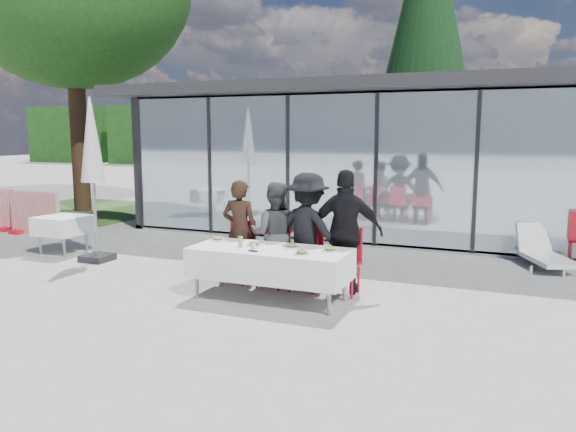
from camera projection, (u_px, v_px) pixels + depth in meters
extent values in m
plane|color=#9C9994|center=(242.00, 293.00, 8.38)|extent=(90.00, 90.00, 0.00)
cube|color=gray|center=(446.00, 220.00, 14.92)|extent=(14.00, 8.00, 0.10)
cube|color=black|center=(463.00, 156.00, 18.25)|extent=(14.00, 0.20, 3.20)
cube|color=black|center=(218.00, 158.00, 17.31)|extent=(0.20, 8.00, 3.20)
cube|color=silver|center=(425.00, 172.00, 11.06)|extent=(13.60, 0.06, 3.10)
cube|color=#2D2D30|center=(450.00, 94.00, 14.07)|extent=(14.80, 8.80, 0.24)
cube|color=#262628|center=(141.00, 164.00, 13.64)|extent=(0.08, 0.10, 3.10)
cube|color=#262628|center=(210.00, 166.00, 12.91)|extent=(0.08, 0.10, 3.10)
cube|color=#262628|center=(288.00, 168.00, 12.17)|extent=(0.08, 0.10, 3.10)
cube|color=#262628|center=(376.00, 170.00, 11.43)|extent=(0.08, 0.10, 3.10)
cube|color=#262628|center=(476.00, 173.00, 10.70)|extent=(0.08, 0.10, 3.10)
cube|color=red|center=(340.00, 208.00, 14.44)|extent=(0.45, 0.45, 0.90)
cube|color=red|center=(402.00, 208.00, 14.33)|extent=(0.45, 0.45, 0.90)
cube|color=red|center=(506.00, 216.00, 12.92)|extent=(0.45, 0.45, 0.90)
cube|color=#143811|center=(68.00, 135.00, 45.00)|extent=(6.50, 2.00, 4.40)
cube|color=#143811|center=(151.00, 135.00, 41.97)|extent=(6.50, 2.00, 4.40)
cube|color=#143811|center=(246.00, 135.00, 38.94)|extent=(6.50, 2.00, 4.40)
cube|color=#143811|center=(358.00, 135.00, 35.91)|extent=(6.50, 2.00, 4.40)
cube|color=#143811|center=(490.00, 135.00, 32.87)|extent=(6.50, 2.00, 4.40)
cube|color=white|center=(270.00, 263.00, 7.94)|extent=(2.26, 0.96, 0.42)
cylinder|color=gray|center=(196.00, 274.00, 8.03)|extent=(0.06, 0.06, 0.71)
cylinder|color=gray|center=(329.00, 289.00, 7.27)|extent=(0.06, 0.06, 0.71)
cylinder|color=gray|center=(220.00, 264.00, 8.67)|extent=(0.06, 0.06, 0.71)
cylinder|color=gray|center=(345.00, 277.00, 7.91)|extent=(0.06, 0.06, 0.71)
imported|color=#301E15|center=(240.00, 231.00, 8.92)|extent=(0.63, 0.63, 1.64)
cube|color=red|center=(237.00, 255.00, 8.89)|extent=(0.44, 0.44, 0.05)
cube|color=red|center=(243.00, 237.00, 9.03)|extent=(0.44, 0.04, 0.55)
cylinder|color=red|center=(222.00, 271.00, 8.83)|extent=(0.04, 0.04, 0.43)
cylinder|color=red|center=(243.00, 273.00, 8.69)|extent=(0.04, 0.04, 0.43)
cylinder|color=red|center=(233.00, 266.00, 9.16)|extent=(0.04, 0.04, 0.43)
cylinder|color=red|center=(253.00, 268.00, 9.02)|extent=(0.04, 0.04, 0.43)
imported|color=#4B4B4B|center=(275.00, 234.00, 8.70)|extent=(0.97, 0.97, 1.62)
cube|color=red|center=(272.00, 258.00, 8.66)|extent=(0.44, 0.44, 0.05)
cube|color=red|center=(277.00, 240.00, 8.81)|extent=(0.44, 0.04, 0.55)
cylinder|color=red|center=(257.00, 274.00, 8.60)|extent=(0.04, 0.04, 0.43)
cylinder|color=red|center=(278.00, 277.00, 8.46)|extent=(0.04, 0.04, 0.43)
cylinder|color=red|center=(266.00, 269.00, 8.93)|extent=(0.04, 0.04, 0.43)
cylinder|color=red|center=(287.00, 271.00, 8.79)|extent=(0.04, 0.04, 0.43)
imported|color=black|center=(308.00, 231.00, 8.48)|extent=(1.37, 1.37, 1.77)
cube|color=red|center=(305.00, 261.00, 8.45)|extent=(0.44, 0.44, 0.05)
cube|color=red|center=(310.00, 242.00, 8.60)|extent=(0.44, 0.04, 0.55)
cylinder|color=red|center=(290.00, 278.00, 8.39)|extent=(0.04, 0.04, 0.43)
cylinder|color=red|center=(312.00, 280.00, 8.25)|extent=(0.04, 0.04, 0.43)
cylinder|color=red|center=(299.00, 272.00, 8.72)|extent=(0.04, 0.04, 0.43)
cylinder|color=red|center=(320.00, 275.00, 8.58)|extent=(0.04, 0.04, 0.43)
imported|color=black|center=(346.00, 232.00, 8.24)|extent=(1.23, 1.23, 1.84)
cube|color=red|center=(344.00, 265.00, 8.22)|extent=(0.44, 0.44, 0.05)
cube|color=red|center=(348.00, 245.00, 8.37)|extent=(0.44, 0.04, 0.55)
cylinder|color=red|center=(328.00, 282.00, 8.16)|extent=(0.04, 0.04, 0.43)
cylinder|color=red|center=(352.00, 284.00, 8.03)|extent=(0.04, 0.04, 0.43)
cylinder|color=red|center=(335.00, 276.00, 8.49)|extent=(0.04, 0.04, 0.43)
cylinder|color=red|center=(359.00, 278.00, 8.35)|extent=(0.04, 0.04, 0.43)
cylinder|color=silver|center=(218.00, 240.00, 8.47)|extent=(0.24, 0.24, 0.01)
ellipsoid|color=tan|center=(218.00, 238.00, 8.46)|extent=(0.15, 0.15, 0.05)
cylinder|color=silver|center=(254.00, 245.00, 8.09)|extent=(0.24, 0.24, 0.01)
ellipsoid|color=#426425|center=(254.00, 243.00, 8.08)|extent=(0.15, 0.15, 0.05)
cylinder|color=silver|center=(291.00, 247.00, 7.95)|extent=(0.24, 0.24, 0.01)
ellipsoid|color=tan|center=(291.00, 245.00, 7.94)|extent=(0.15, 0.15, 0.05)
cylinder|color=silver|center=(330.00, 251.00, 7.71)|extent=(0.24, 0.24, 0.01)
ellipsoid|color=#426425|center=(330.00, 248.00, 7.71)|extent=(0.15, 0.15, 0.05)
cylinder|color=silver|center=(302.00, 254.00, 7.50)|extent=(0.24, 0.24, 0.01)
ellipsoid|color=#426425|center=(302.00, 252.00, 7.50)|extent=(0.15, 0.15, 0.05)
cylinder|color=#7FB24A|center=(241.00, 242.00, 8.00)|extent=(0.06, 0.06, 0.15)
cylinder|color=silver|center=(253.00, 247.00, 7.73)|extent=(0.07, 0.07, 0.10)
cube|color=black|center=(253.00, 251.00, 7.69)|extent=(0.14, 0.03, 0.01)
cube|color=white|center=(63.00, 225.00, 11.05)|extent=(0.86, 0.86, 0.36)
cylinder|color=gray|center=(40.00, 237.00, 10.92)|extent=(0.05, 0.05, 0.72)
cylinder|color=gray|center=(64.00, 239.00, 10.69)|extent=(0.05, 0.05, 0.72)
cylinder|color=gray|center=(63.00, 232.00, 11.47)|extent=(0.05, 0.05, 0.72)
cylinder|color=gray|center=(86.00, 234.00, 11.24)|extent=(0.05, 0.05, 0.72)
cylinder|color=red|center=(571.00, 254.00, 10.03)|extent=(0.04, 0.04, 0.43)
cylinder|color=red|center=(569.00, 250.00, 10.36)|extent=(0.04, 0.04, 0.43)
cube|color=black|center=(97.00, 258.00, 10.44)|extent=(0.50, 0.50, 0.12)
cylinder|color=gray|center=(94.00, 189.00, 10.25)|extent=(0.06, 0.06, 2.70)
cone|color=silver|center=(91.00, 140.00, 10.12)|extent=(0.44, 0.44, 1.52)
cube|color=red|center=(35.00, 214.00, 13.05)|extent=(1.40, 0.12, 1.00)
cube|color=red|center=(21.00, 231.00, 13.30)|extent=(0.30, 0.45, 0.10)
cube|color=red|center=(53.00, 234.00, 12.93)|extent=(0.30, 0.45, 0.10)
cube|color=red|center=(7.00, 228.00, 13.67)|extent=(0.30, 0.45, 0.10)
cube|color=white|center=(546.00, 258.00, 9.84)|extent=(1.07, 1.43, 0.08)
cube|color=white|center=(533.00, 237.00, 10.35)|extent=(0.66, 0.48, 0.54)
cylinder|color=white|center=(531.00, 270.00, 9.45)|extent=(0.04, 0.04, 0.14)
cylinder|color=white|center=(564.00, 273.00, 9.26)|extent=(0.04, 0.04, 0.14)
cylinder|color=white|center=(530.00, 257.00, 10.46)|extent=(0.04, 0.04, 0.14)
cylinder|color=white|center=(560.00, 259.00, 10.27)|extent=(0.04, 0.04, 0.14)
cylinder|color=#382316|center=(79.00, 138.00, 16.76)|extent=(0.50, 0.50, 4.40)
cylinder|color=#382316|center=(422.00, 171.00, 19.92)|extent=(0.44, 0.44, 2.00)
cone|color=black|center=(427.00, 25.00, 19.18)|extent=(4.00, 4.00, 9.00)
cube|color=#385926|center=(83.00, 211.00, 17.08)|extent=(5.00, 5.00, 0.02)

